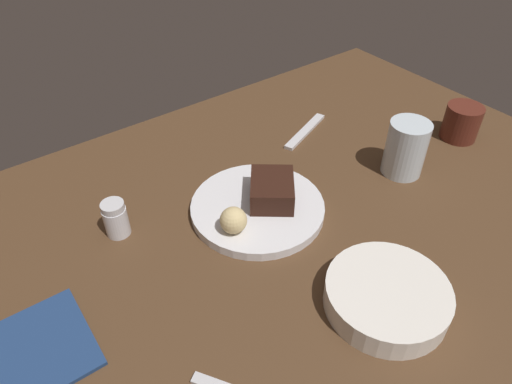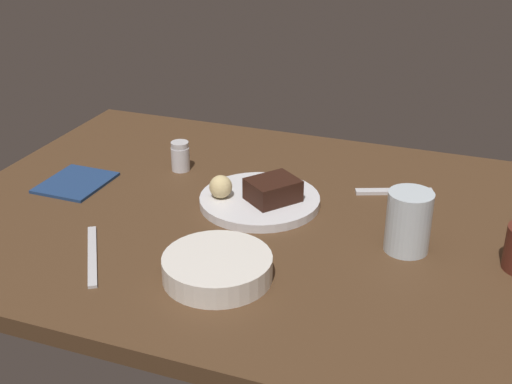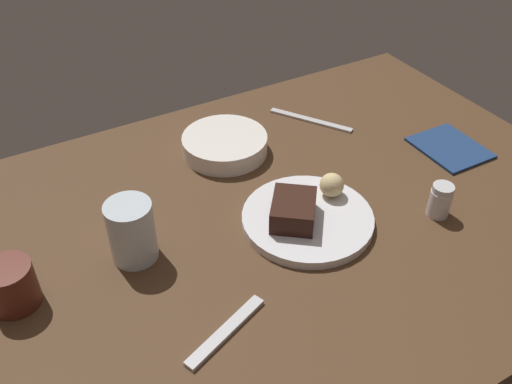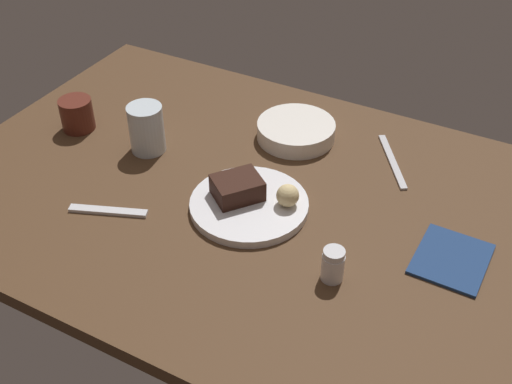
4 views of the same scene
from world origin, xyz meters
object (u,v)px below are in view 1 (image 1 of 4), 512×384
at_px(bread_roll, 233,220).
at_px(coffee_cup, 462,122).
at_px(dessert_spoon, 305,131).
at_px(folded_napkin, 42,347).
at_px(chocolate_cake_slice, 272,190).
at_px(salt_shaker, 116,219).
at_px(water_glass, 406,148).
at_px(side_bowl, 387,296).
at_px(dessert_plate, 258,208).

height_order(bread_roll, coffee_cup, coffee_cup).
height_order(dessert_spoon, folded_napkin, dessert_spoon).
distance_m(chocolate_cake_slice, salt_shaker, 0.26).
bearing_deg(water_glass, bread_roll, -7.15).
height_order(water_glass, side_bowl, water_glass).
xyz_separation_m(side_bowl, dessert_spoon, (-0.20, -0.40, -0.02)).
distance_m(water_glass, coffee_cup, 0.19).
distance_m(side_bowl, dessert_spoon, 0.45).
distance_m(chocolate_cake_slice, dessert_spoon, 0.25).
xyz_separation_m(chocolate_cake_slice, side_bowl, (0.00, 0.26, -0.02)).
relative_size(dessert_plate, water_glass, 2.17).
bearing_deg(dessert_spoon, chocolate_cake_slice, 13.59).
bearing_deg(dessert_spoon, coffee_cup, 118.67).
height_order(side_bowl, dessert_spoon, side_bowl).
xyz_separation_m(water_glass, coffee_cup, (-0.19, -0.01, -0.02)).
bearing_deg(dessert_spoon, side_bowl, 41.43).
height_order(water_glass, coffee_cup, water_glass).
xyz_separation_m(chocolate_cake_slice, water_glass, (-0.26, 0.07, 0.02)).
relative_size(water_glass, side_bowl, 0.61).
relative_size(water_glass, folded_napkin, 0.75).
bearing_deg(bread_roll, dessert_spoon, -151.01).
distance_m(dessert_plate, folded_napkin, 0.38).
bearing_deg(folded_napkin, dessert_spoon, -163.42).
bearing_deg(dessert_plate, dessert_spoon, -149.08).
relative_size(coffee_cup, folded_napkin, 0.52).
bearing_deg(bread_roll, side_bowl, 111.79).
bearing_deg(folded_napkin, dessert_plate, -173.45).
relative_size(chocolate_cake_slice, coffee_cup, 1.22).
distance_m(dessert_plate, bread_roll, 0.08).
height_order(chocolate_cake_slice, folded_napkin, chocolate_cake_slice).
height_order(bread_roll, dessert_spoon, bread_roll).
bearing_deg(water_glass, coffee_cup, -178.23).
bearing_deg(dessert_plate, side_bowl, 95.64).
bearing_deg(bread_roll, chocolate_cake_slice, -166.40).
xyz_separation_m(dessert_plate, side_bowl, (-0.03, 0.26, 0.01)).
height_order(side_bowl, coffee_cup, coffee_cup).
distance_m(bread_roll, side_bowl, 0.25).
distance_m(chocolate_cake_slice, bread_roll, 0.10).
xyz_separation_m(bread_roll, water_glass, (-0.35, 0.04, 0.01)).
relative_size(side_bowl, folded_napkin, 1.22).
xyz_separation_m(chocolate_cake_slice, coffee_cup, (-0.44, 0.06, -0.00)).
height_order(chocolate_cake_slice, water_glass, water_glass).
bearing_deg(salt_shaker, bread_roll, 139.78).
xyz_separation_m(dessert_plate, coffee_cup, (-0.47, 0.07, 0.03)).
xyz_separation_m(dessert_plate, bread_roll, (0.07, 0.03, 0.03)).
height_order(salt_shaker, water_glass, water_glass).
relative_size(salt_shaker, coffee_cup, 0.86).
distance_m(salt_shaker, side_bowl, 0.42).
bearing_deg(side_bowl, water_glass, -143.95).
height_order(dessert_plate, chocolate_cake_slice, chocolate_cake_slice).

